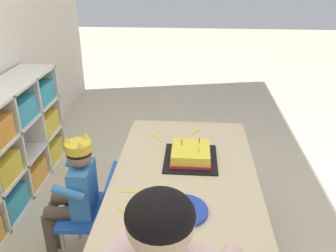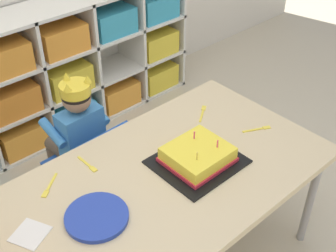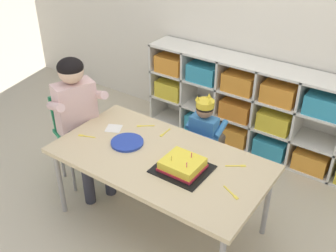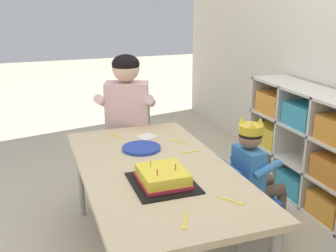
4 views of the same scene
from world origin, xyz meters
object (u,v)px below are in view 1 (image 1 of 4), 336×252
paper_plate_stack (183,211)px  fork_scattered_mid_table (132,192)px  activity_table (185,184)px  fork_near_cake_tray (195,132)px  classroom_chair_blue (96,209)px  child_with_crown (76,186)px  birthday_cake_on_tray (191,155)px  fork_beside_plate_stack (126,216)px  fork_near_child_seat (155,137)px

paper_plate_stack → fork_scattered_mid_table: (0.14, 0.26, -0.01)m
activity_table → fork_near_cake_tray: (0.56, -0.05, 0.04)m
classroom_chair_blue → fork_near_cake_tray: fork_near_cake_tray is taller
child_with_crown → fork_near_cake_tray: (0.55, -0.66, 0.09)m
activity_table → classroom_chair_blue: activity_table is taller
birthday_cake_on_tray → fork_beside_plate_stack: bearing=151.8°
fork_near_cake_tray → classroom_chair_blue: bearing=-19.3°
child_with_crown → paper_plate_stack: 0.68m
paper_plate_stack → fork_beside_plate_stack: bearing=100.1°
activity_table → fork_beside_plate_stack: (-0.32, 0.25, 0.04)m
child_with_crown → fork_near_child_seat: bearing=136.5°
activity_table → fork_near_child_seat: size_ratio=12.29×
fork_near_child_seat → fork_scattered_mid_table: bearing=-40.2°
birthday_cake_on_tray → fork_near_cake_tray: 0.37m
child_with_crown → paper_plate_stack: (-0.29, -0.60, 0.10)m
classroom_chair_blue → paper_plate_stack: paper_plate_stack is taller
birthday_cake_on_tray → fork_scattered_mid_table: bearing=140.2°
paper_plate_stack → fork_near_cake_tray: (0.84, -0.05, -0.01)m
child_with_crown → fork_near_cake_tray: bearing=127.6°
fork_near_cake_tray → fork_beside_plate_stack: (-0.89, 0.31, 0.00)m
activity_table → fork_near_cake_tray: 0.57m
activity_table → fork_scattered_mid_table: fork_scattered_mid_table is taller
activity_table → birthday_cake_on_tray: bearing=-7.7°
child_with_crown → birthday_cake_on_tray: 0.67m
classroom_chair_blue → child_with_crown: child_with_crown is taller
activity_table → birthday_cake_on_tray: size_ratio=4.26×
paper_plate_stack → fork_scattered_mid_table: size_ratio=1.86×
child_with_crown → paper_plate_stack: child_with_crown is taller
fork_scattered_mid_table → fork_beside_plate_stack: same height
activity_table → birthday_cake_on_tray: birthday_cake_on_tray is taller
activity_table → fork_near_child_seat: (0.47, 0.21, 0.04)m
fork_near_cake_tray → fork_beside_plate_stack: bearing=7.1°
birthday_cake_on_tray → paper_plate_stack: bearing=176.7°
classroom_chair_blue → fork_near_cake_tray: (0.55, -0.56, 0.24)m
activity_table → paper_plate_stack: (-0.28, 0.00, 0.05)m
fork_scattered_mid_table → fork_beside_plate_stack: (-0.18, -0.00, 0.00)m
child_with_crown → fork_near_child_seat: 0.61m
classroom_chair_blue → child_with_crown: bearing=-90.2°
fork_near_cake_tray → fork_beside_plate_stack: 0.94m
birthday_cake_on_tray → activity_table: bearing=172.3°
activity_table → fork_beside_plate_stack: 0.41m
birthday_cake_on_tray → fork_beside_plate_stack: (-0.52, 0.28, -0.03)m
paper_plate_stack → activity_table: bearing=-0.2°
fork_near_cake_tray → activity_table: bearing=20.7°
paper_plate_stack → fork_scattered_mid_table: bearing=61.9°
activity_table → fork_scattered_mid_table: size_ratio=11.74×
paper_plate_stack → fork_near_cake_tray: bearing=-3.7°
fork_near_cake_tray → fork_near_child_seat: (-0.09, 0.26, 0.00)m
paper_plate_stack → fork_beside_plate_stack: (-0.05, 0.25, -0.01)m
birthday_cake_on_tray → paper_plate_stack: (-0.48, 0.03, -0.02)m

